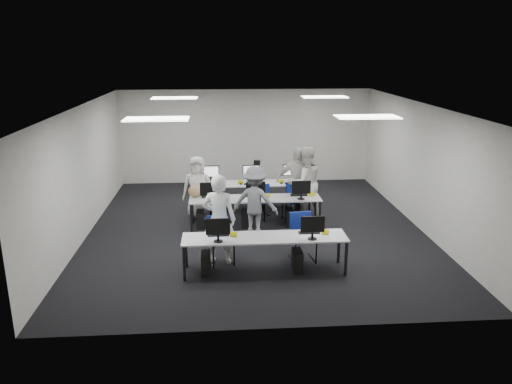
{
  "coord_description": "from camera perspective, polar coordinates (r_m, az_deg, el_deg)",
  "views": [
    {
      "loc": [
        -0.83,
        -11.41,
        4.27
      ],
      "look_at": [
        -0.01,
        -0.21,
        1.0
      ],
      "focal_mm": 35.0,
      "sensor_mm": 36.0,
      "label": 1
    }
  ],
  "objects": [
    {
      "name": "ceiling_panels",
      "position": [
        11.52,
        -0.03,
        9.82
      ],
      "size": [
        5.2,
        4.6,
        0.02
      ],
      "color": "white",
      "rests_on": "room"
    },
    {
      "name": "student_3",
      "position": [
        12.95,
        4.66,
        1.15
      ],
      "size": [
        1.16,
        0.77,
        1.83
      ],
      "primitive_type": "imported",
      "rotation": [
        0.0,
        0.0,
        -0.33
      ],
      "color": "silver",
      "rests_on": "ground"
    },
    {
      "name": "equipment_mid",
      "position": [
        12.25,
        -0.98,
        -2.39
      ],
      "size": [
        2.91,
        0.41,
        1.19
      ],
      "color": "white",
      "rests_on": "desk_mid"
    },
    {
      "name": "chair_1",
      "position": [
        10.45,
        5.33,
        -6.12
      ],
      "size": [
        0.55,
        0.58,
        0.99
      ],
      "rotation": [
        0.0,
        0.0,
        0.13
      ],
      "color": "navy",
      "rests_on": "ground"
    },
    {
      "name": "chair_6",
      "position": [
        13.14,
        0.35,
        -1.46
      ],
      "size": [
        0.56,
        0.58,
        0.88
      ],
      "rotation": [
        0.0,
        0.0,
        0.33
      ],
      "color": "navy",
      "rests_on": "ground"
    },
    {
      "name": "student_0",
      "position": [
        10.09,
        -4.23,
        -3.13
      ],
      "size": [
        0.77,
        0.6,
        1.87
      ],
      "primitive_type": "imported",
      "rotation": [
        0.0,
        0.0,
        2.9
      ],
      "color": "silver",
      "rests_on": "ground"
    },
    {
      "name": "chair_5",
      "position": [
        13.18,
        -5.45,
        -1.43
      ],
      "size": [
        0.57,
        0.6,
        0.91
      ],
      "rotation": [
        0.0,
        0.0,
        -0.29
      ],
      "color": "navy",
      "rests_on": "ground"
    },
    {
      "name": "chair_3",
      "position": [
        12.83,
        -0.09,
        -1.88
      ],
      "size": [
        0.49,
        0.52,
        0.9
      ],
      "rotation": [
        0.0,
        0.0,
        0.11
      ],
      "color": "navy",
      "rests_on": "ground"
    },
    {
      "name": "desk_front",
      "position": [
        9.74,
        1.0,
        -5.41
      ],
      "size": [
        3.2,
        0.7,
        0.73
      ],
      "color": "#BABDBF",
      "rests_on": "ground"
    },
    {
      "name": "handbag",
      "position": [
        12.3,
        -6.91,
        0.12
      ],
      "size": [
        0.41,
        0.31,
        0.3
      ],
      "primitive_type": "ellipsoid",
      "rotation": [
        0.0,
        0.0,
        0.2
      ],
      "color": "#A27B53",
      "rests_on": "desk_mid"
    },
    {
      "name": "equipment_front",
      "position": [
        9.83,
        -0.12,
        -7.23
      ],
      "size": [
        2.51,
        0.41,
        1.19
      ],
      "color": "#0B3E98",
      "rests_on": "desk_front"
    },
    {
      "name": "student_2",
      "position": [
        12.86,
        -6.66,
        0.5
      ],
      "size": [
        0.83,
        0.58,
        1.62
      ],
      "primitive_type": "imported",
      "rotation": [
        0.0,
        0.0,
        -0.09
      ],
      "color": "silver",
      "rests_on": "ground"
    },
    {
      "name": "equipment_back",
      "position": [
        13.65,
        0.28,
        -0.43
      ],
      "size": [
        2.91,
        0.41,
        1.19
      ],
      "color": "white",
      "rests_on": "desk_back"
    },
    {
      "name": "chair_7",
      "position": [
        13.19,
        4.33,
        -1.46
      ],
      "size": [
        0.47,
        0.51,
        0.87
      ],
      "rotation": [
        0.0,
        0.0,
        -0.1
      ],
      "color": "navy",
      "rests_on": "ground"
    },
    {
      "name": "student_1",
      "position": [
        12.83,
        5.64,
        1.07
      ],
      "size": [
        1.03,
        0.88,
        1.86
      ],
      "primitive_type": "imported",
      "rotation": [
        0.0,
        0.0,
        3.35
      ],
      "color": "silver",
      "rests_on": "ground"
    },
    {
      "name": "chair_2",
      "position": [
        12.9,
        -4.53,
        -1.89
      ],
      "size": [
        0.49,
        0.52,
        0.85
      ],
      "rotation": [
        0.0,
        0.0,
        0.17
      ],
      "color": "navy",
      "rests_on": "ground"
    },
    {
      "name": "dslr_camera",
      "position": [
        11.5,
        0.12,
        3.39
      ],
      "size": [
        0.19,
        0.22,
        0.1
      ],
      "primitive_type": "cube",
      "rotation": [
        0.0,
        0.0,
        2.82
      ],
      "color": "black",
      "rests_on": "photographer"
    },
    {
      "name": "chair_0",
      "position": [
        10.3,
        -4.08,
        -6.45
      ],
      "size": [
        0.59,
        0.62,
        0.97
      ],
      "rotation": [
        0.0,
        0.0,
        0.26
      ],
      "color": "navy",
      "rests_on": "ground"
    },
    {
      "name": "desk_mid",
      "position": [
        12.18,
        -0.09,
        -0.91
      ],
      "size": [
        3.2,
        0.7,
        0.73
      ],
      "color": "#BABDBF",
      "rests_on": "ground"
    },
    {
      "name": "desk_back",
      "position": [
        13.53,
        -0.52,
        0.84
      ],
      "size": [
        3.2,
        0.7,
        0.73
      ],
      "color": "#BABDBF",
      "rests_on": "ground"
    },
    {
      "name": "chair_4",
      "position": [
        13.03,
        4.08,
        -1.67
      ],
      "size": [
        0.56,
        0.58,
        0.87
      ],
      "rotation": [
        0.0,
        0.0,
        -0.36
      ],
      "color": "navy",
      "rests_on": "ground"
    },
    {
      "name": "photographer",
      "position": [
        11.57,
        -0.1,
        -1.08
      ],
      "size": [
        1.21,
        0.92,
        1.66
      ],
      "primitive_type": "imported",
      "rotation": [
        0.0,
        0.0,
        2.82
      ],
      "color": "slate",
      "rests_on": "ground"
    },
    {
      "name": "room",
      "position": [
        11.77,
        -0.03,
        2.62
      ],
      "size": [
        9.0,
        9.02,
        3.0
      ],
      "color": "black",
      "rests_on": "ground"
    }
  ]
}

